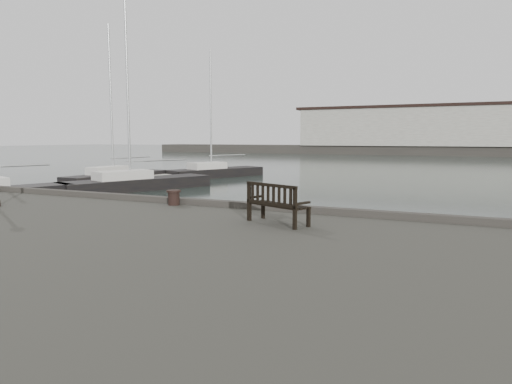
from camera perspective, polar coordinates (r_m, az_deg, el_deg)
ground at (r=13.10m, az=6.95°, el=-9.25°), size 400.00×400.00×0.00m
pontoon at (r=32.60m, az=-22.35°, el=0.33°), size 2.00×24.00×0.50m
breakwater at (r=104.35m, az=20.33°, el=6.69°), size 140.00×9.50×12.20m
bench at (r=10.90m, az=2.65°, el=-2.43°), size 1.73×1.15×0.94m
bollard_left at (r=14.18m, az=-10.24°, el=-0.69°), size 0.46×0.46×0.46m
yacht_b at (r=38.49m, az=-16.82°, el=1.45°), size 2.93×9.91×12.94m
yacht_c at (r=33.08m, az=-14.57°, el=0.69°), size 6.40×10.99×14.36m
yacht_d at (r=42.91m, az=-5.06°, el=2.20°), size 6.18×9.97×12.21m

